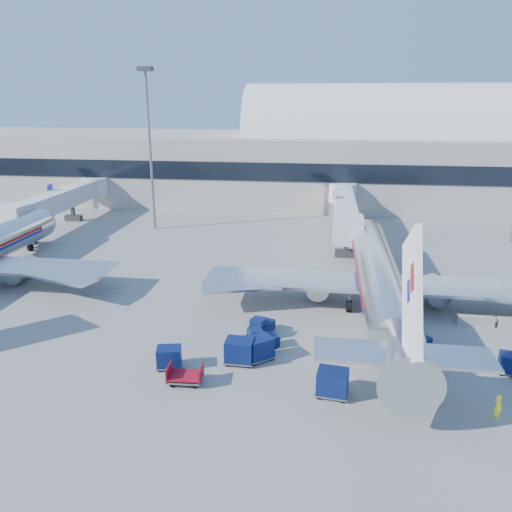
# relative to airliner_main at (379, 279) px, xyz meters

# --- Properties ---
(ground) EXTENTS (260.00, 260.00, 0.00)m
(ground) POSITION_rel_airliner_main_xyz_m (-10.00, -4.51, -2.93)
(ground) COLOR gray
(ground) RESTS_ON ground
(terminal) EXTENTS (170.00, 28.15, 21.00)m
(terminal) POSITION_rel_airliner_main_xyz_m (-23.60, 51.46, 4.60)
(terminal) COLOR #B2AA9E
(terminal) RESTS_ON ground
(airliner_main) EXTENTS (32.00, 37.26, 12.07)m
(airliner_main) POSITION_rel_airliner_main_xyz_m (0.00, 0.00, 0.00)
(airliner_main) COLOR silver
(airliner_main) RESTS_ON ground
(jetbridge_near) EXTENTS (4.40, 27.50, 6.25)m
(jetbridge_near) POSITION_rel_airliner_main_xyz_m (-2.40, 26.30, 1.00)
(jetbridge_near) COLOR silver
(jetbridge_near) RESTS_ON ground
(jetbridge_mid) EXTENTS (4.40, 27.50, 6.25)m
(jetbridge_mid) POSITION_rel_airliner_main_xyz_m (-44.40, 26.30, 1.00)
(jetbridge_mid) COLOR silver
(jetbridge_mid) RESTS_ON ground
(mast_west) EXTENTS (2.00, 1.20, 22.60)m
(mast_west) POSITION_rel_airliner_main_xyz_m (-30.00, 25.49, 11.87)
(mast_west) COLOR slate
(mast_west) RESTS_ON ground
(barrier_near) EXTENTS (3.00, 0.55, 0.90)m
(barrier_near) POSITION_rel_airliner_main_xyz_m (8.00, -2.51, -2.48)
(barrier_near) COLOR #9E9E96
(barrier_near) RESTS_ON ground
(tug_lead) EXTENTS (2.76, 2.15, 1.61)m
(tug_lead) POSITION_rel_airliner_main_xyz_m (-9.64, -8.89, -2.19)
(tug_lead) COLOR #091544
(tug_lead) RESTS_ON ground
(tug_right) EXTENTS (2.55, 2.56, 1.57)m
(tug_right) POSITION_rel_airliner_main_xyz_m (2.20, -6.81, -2.21)
(tug_right) COLOR #091544
(tug_right) RESTS_ON ground
(tug_left) EXTENTS (2.12, 2.83, 1.66)m
(tug_left) POSITION_rel_airliner_main_xyz_m (-9.94, -6.80, -2.17)
(tug_left) COLOR #091544
(tug_left) RESTS_ON ground
(cart_train_a) EXTENTS (2.53, 2.46, 1.78)m
(cart_train_a) POSITION_rel_airliner_main_xyz_m (-9.55, -10.72, -1.98)
(cart_train_a) COLOR #091544
(cart_train_a) RESTS_ON ground
(cart_train_b) EXTENTS (2.16, 1.66, 1.87)m
(cart_train_b) POSITION_rel_airliner_main_xyz_m (-10.90, -11.46, -1.93)
(cart_train_b) COLOR #091544
(cart_train_b) RESTS_ON ground
(cart_train_c) EXTENTS (2.05, 1.73, 1.59)m
(cart_train_c) POSITION_rel_airliner_main_xyz_m (-15.81, -12.81, -2.08)
(cart_train_c) COLOR #091544
(cart_train_c) RESTS_ON ground
(cart_solo_near) EXTENTS (2.28, 1.85, 1.84)m
(cart_solo_near) POSITION_rel_airliner_main_xyz_m (-4.18, -14.77, -1.94)
(cart_solo_near) COLOR #091544
(cart_solo_near) RESTS_ON ground
(cart_solo_far) EXTENTS (1.91, 1.59, 1.51)m
(cart_solo_far) POSITION_rel_airliner_main_xyz_m (8.34, -10.28, -2.12)
(cart_solo_far) COLOR #091544
(cart_solo_far) RESTS_ON ground
(cart_open_red) EXTENTS (2.42, 1.77, 0.63)m
(cart_open_red) POSITION_rel_airliner_main_xyz_m (-14.10, -14.62, -2.48)
(cart_open_red) COLOR slate
(cart_open_red) RESTS_ON ground
(ramp_worker) EXTENTS (0.54, 0.67, 1.60)m
(ramp_worker) POSITION_rel_airliner_main_xyz_m (5.74, -15.79, -2.13)
(ramp_worker) COLOR #B5E017
(ramp_worker) RESTS_ON ground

